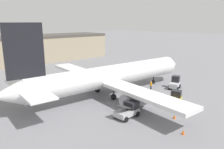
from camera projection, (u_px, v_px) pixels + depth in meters
ground_plane at (112, 94)px, 37.57m from camera, size 400.00×400.00×0.00m
airplane at (107, 77)px, 36.20m from camera, size 36.09×33.13×12.04m
ground_crew_worker at (151, 85)px, 39.65m from camera, size 0.36×0.36×1.65m
baggage_tug at (175, 99)px, 32.49m from camera, size 3.10×2.65×2.10m
belt_loader_truck at (128, 110)px, 28.45m from camera, size 3.39×2.19×2.00m
pushback_tug at (175, 83)px, 40.39m from camera, size 2.98×2.49×2.32m
safety_cone_near at (174, 117)px, 27.99m from camera, size 0.36×0.36×0.55m
safety_cone_far at (183, 132)px, 24.07m from camera, size 0.36×0.36×0.55m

